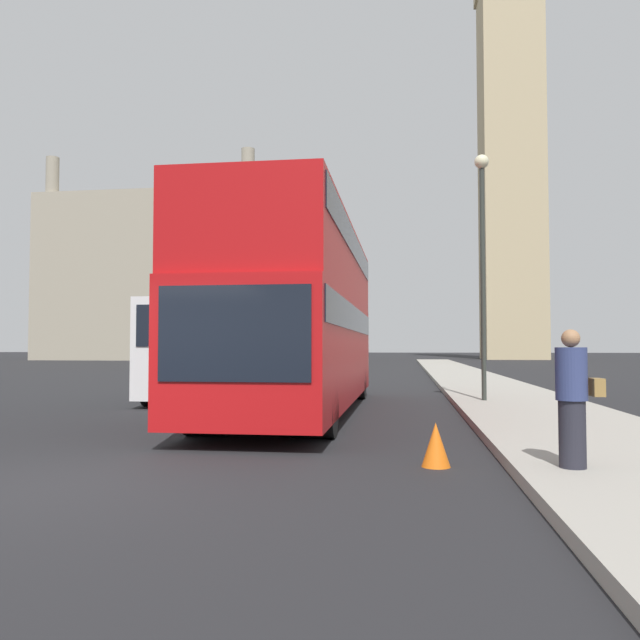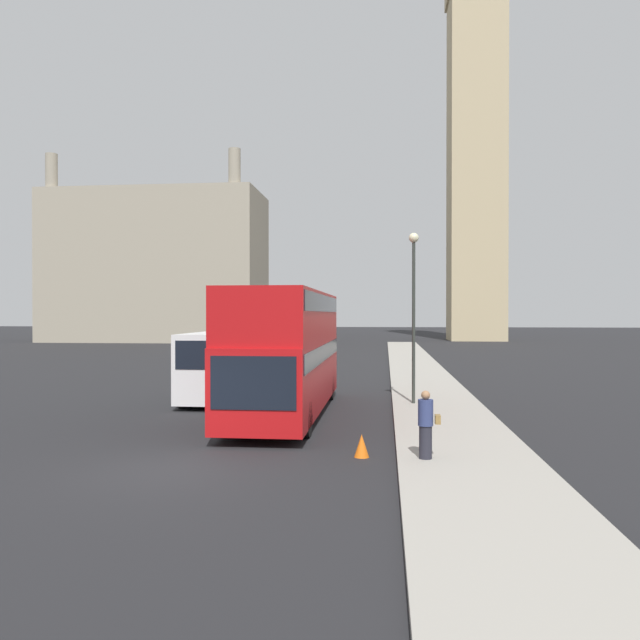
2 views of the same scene
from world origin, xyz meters
TOP-DOWN VIEW (x-y plane):
  - ground_plane at (0.00, 0.00)m, footprint 300.00×300.00m
  - sidewalk_strip at (6.62, 0.00)m, footprint 3.25×120.00m
  - clock_tower at (16.42, 69.06)m, footprint 7.47×7.64m
  - building_block_distant at (-23.87, 62.57)m, footprint 26.31×11.72m
  - red_double_decker_bus at (1.41, 7.58)m, footprint 2.55×11.02m
  - white_van at (-1.67, 10.38)m, footprint 2.14×5.54m
  - pedestrian at (5.65, 0.90)m, footprint 0.50×0.34m
  - street_lamp at (5.76, 9.73)m, footprint 0.36×0.36m
  - traffic_cone at (4.17, 1.54)m, footprint 0.36×0.36m

SIDE VIEW (x-z plane):
  - ground_plane at x=0.00m, z-range 0.00..0.00m
  - sidewalk_strip at x=6.62m, z-range 0.00..0.15m
  - traffic_cone at x=4.17m, z-range 0.00..0.55m
  - pedestrian at x=5.65m, z-range 0.15..1.69m
  - white_van at x=-1.67m, z-range 0.09..2.79m
  - red_double_decker_bus at x=1.41m, z-range 0.25..4.41m
  - street_lamp at x=5.76m, z-range 1.08..7.33m
  - building_block_distant at x=-23.87m, z-range -2.01..20.60m
  - clock_tower at x=16.42m, z-range 0.88..66.49m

